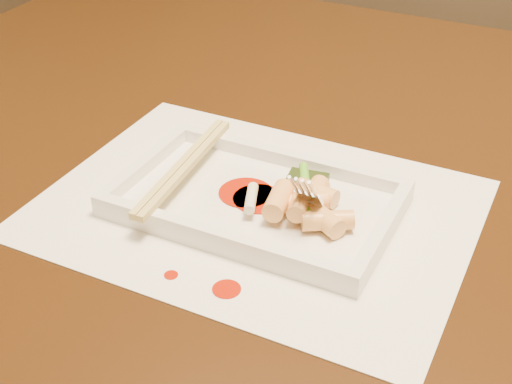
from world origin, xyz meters
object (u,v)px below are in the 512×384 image
at_px(table, 389,243).
at_px(chopstick_a, 181,165).
at_px(plate_base, 256,204).
at_px(fork, 337,140).
at_px(placemat, 256,208).

xyz_separation_m(table, chopstick_a, (-0.18, -0.14, 0.13)).
bearing_deg(plate_base, fork, 14.42).
xyz_separation_m(table, plate_base, (-0.10, -0.14, 0.11)).
bearing_deg(table, placemat, -126.35).
distance_m(plate_base, fork, 0.11).
relative_size(table, plate_base, 5.38).
xyz_separation_m(table, placemat, (-0.10, -0.14, 0.10)).
relative_size(plate_base, fork, 1.86).
bearing_deg(plate_base, placemat, 180.00).
height_order(plate_base, fork, fork).
relative_size(placemat, plate_base, 1.54).
relative_size(plate_base, chopstick_a, 1.39).
height_order(chopstick_a, fork, fork).
height_order(table, chopstick_a, chopstick_a).
height_order(placemat, fork, fork).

